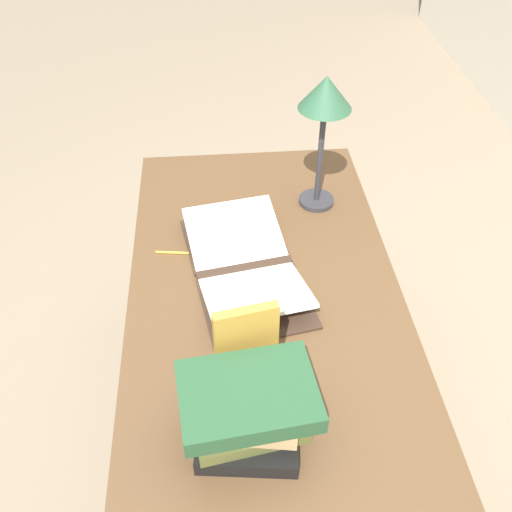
% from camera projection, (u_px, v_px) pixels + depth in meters
% --- Properties ---
extents(ground_plane, '(12.00, 12.00, 0.00)m').
position_uv_depth(ground_plane, '(262.00, 427.00, 2.12)').
color(ground_plane, gray).
extents(reading_desk, '(1.39, 0.76, 0.75)m').
position_uv_depth(reading_desk, '(264.00, 309.00, 1.68)').
color(reading_desk, brown).
rests_on(reading_desk, ground_plane).
extents(open_book, '(0.57, 0.38, 0.07)m').
position_uv_depth(open_book, '(245.00, 265.00, 1.64)').
color(open_book, '#38281E').
rests_on(open_book, reading_desk).
extents(book_stack_tall, '(0.23, 0.30, 0.17)m').
position_uv_depth(book_stack_tall, '(248.00, 411.00, 1.21)').
color(book_stack_tall, black).
rests_on(book_stack_tall, reading_desk).
extents(book_standing_upright, '(0.05, 0.15, 0.25)m').
position_uv_depth(book_standing_upright, '(246.00, 347.00, 1.29)').
color(book_standing_upright, '#BC8933').
rests_on(book_standing_upright, reading_desk).
extents(reading_lamp, '(0.16, 0.16, 0.44)m').
position_uv_depth(reading_lamp, '(325.00, 104.00, 1.66)').
color(reading_lamp, '#2D2D33').
rests_on(reading_lamp, reading_desk).
extents(coffee_mug, '(0.11, 0.11, 0.10)m').
position_uv_depth(coffee_mug, '(257.00, 320.00, 1.45)').
color(coffee_mug, white).
rests_on(coffee_mug, reading_desk).
extents(pencil, '(0.03, 0.17, 0.01)m').
position_uv_depth(pencil, '(183.00, 253.00, 1.71)').
color(pencil, gold).
rests_on(pencil, reading_desk).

